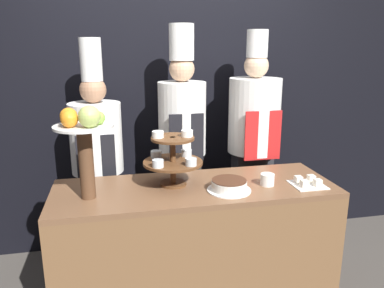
{
  "coord_description": "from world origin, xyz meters",
  "views": [
    {
      "loc": [
        -0.48,
        -1.86,
        1.74
      ],
      "look_at": [
        0.0,
        0.41,
        1.13
      ],
      "focal_mm": 35.0,
      "sensor_mm": 36.0,
      "label": 1
    }
  ],
  "objects_px": {
    "chef_left": "(97,156)",
    "chef_center_left": "(182,139)",
    "cake_round": "(229,186)",
    "fruit_pedestal": "(84,135)",
    "chef_center_right": "(253,138)",
    "cup_white": "(267,180)",
    "tiered_stand": "(173,156)",
    "cake_square_tray": "(308,183)"
  },
  "relations": [
    {
      "from": "cake_round",
      "to": "cake_square_tray",
      "type": "height_order",
      "value": "cake_round"
    },
    {
      "from": "cup_white",
      "to": "chef_left",
      "type": "relative_size",
      "value": 0.05
    },
    {
      "from": "chef_left",
      "to": "cake_round",
      "type": "bearing_deg",
      "value": -42.02
    },
    {
      "from": "chef_center_left",
      "to": "chef_center_right",
      "type": "relative_size",
      "value": 1.02
    },
    {
      "from": "chef_center_right",
      "to": "fruit_pedestal",
      "type": "bearing_deg",
      "value": -152.14
    },
    {
      "from": "cup_white",
      "to": "tiered_stand",
      "type": "bearing_deg",
      "value": 167.35
    },
    {
      "from": "tiered_stand",
      "to": "cup_white",
      "type": "bearing_deg",
      "value": -12.65
    },
    {
      "from": "fruit_pedestal",
      "to": "chef_center_right",
      "type": "bearing_deg",
      "value": 27.86
    },
    {
      "from": "fruit_pedestal",
      "to": "chef_left",
      "type": "bearing_deg",
      "value": 87.32
    },
    {
      "from": "fruit_pedestal",
      "to": "chef_center_left",
      "type": "distance_m",
      "value": 0.98
    },
    {
      "from": "fruit_pedestal",
      "to": "cake_square_tray",
      "type": "distance_m",
      "value": 1.4
    },
    {
      "from": "chef_left",
      "to": "chef_center_left",
      "type": "bearing_deg",
      "value": 0.0
    },
    {
      "from": "chef_left",
      "to": "cake_square_tray",
      "type": "bearing_deg",
      "value": -29.2
    },
    {
      "from": "cake_round",
      "to": "chef_left",
      "type": "height_order",
      "value": "chef_left"
    },
    {
      "from": "tiered_stand",
      "to": "chef_center_right",
      "type": "bearing_deg",
      "value": 36.44
    },
    {
      "from": "chef_center_right",
      "to": "cake_round",
      "type": "bearing_deg",
      "value": -120.74
    },
    {
      "from": "cake_round",
      "to": "cup_white",
      "type": "xyz_separation_m",
      "value": [
        0.27,
        0.04,
        0.0
      ]
    },
    {
      "from": "fruit_pedestal",
      "to": "cake_square_tray",
      "type": "bearing_deg",
      "value": -2.97
    },
    {
      "from": "cake_round",
      "to": "chef_center_right",
      "type": "distance_m",
      "value": 0.85
    },
    {
      "from": "cake_square_tray",
      "to": "chef_left",
      "type": "distance_m",
      "value": 1.51
    },
    {
      "from": "cake_round",
      "to": "cup_white",
      "type": "distance_m",
      "value": 0.27
    },
    {
      "from": "chef_left",
      "to": "chef_center_left",
      "type": "height_order",
      "value": "chef_center_left"
    },
    {
      "from": "cake_square_tray",
      "to": "chef_center_right",
      "type": "xyz_separation_m",
      "value": [
        -0.09,
        0.74,
        0.12
      ]
    },
    {
      "from": "fruit_pedestal",
      "to": "chef_center_left",
      "type": "height_order",
      "value": "chef_center_left"
    },
    {
      "from": "tiered_stand",
      "to": "cake_square_tray",
      "type": "distance_m",
      "value": 0.87
    },
    {
      "from": "tiered_stand",
      "to": "cake_square_tray",
      "type": "relative_size",
      "value": 1.87
    },
    {
      "from": "chef_center_left",
      "to": "chef_center_right",
      "type": "bearing_deg",
      "value": -0.01
    },
    {
      "from": "cake_round",
      "to": "chef_center_left",
      "type": "distance_m",
      "value": 0.75
    },
    {
      "from": "chef_center_left",
      "to": "cake_round",
      "type": "bearing_deg",
      "value": -77.89
    },
    {
      "from": "tiered_stand",
      "to": "chef_left",
      "type": "relative_size",
      "value": 0.21
    },
    {
      "from": "tiered_stand",
      "to": "cake_square_tray",
      "type": "height_order",
      "value": "tiered_stand"
    },
    {
      "from": "cup_white",
      "to": "cake_square_tray",
      "type": "distance_m",
      "value": 0.26
    },
    {
      "from": "tiered_stand",
      "to": "fruit_pedestal",
      "type": "xyz_separation_m",
      "value": [
        -0.52,
        -0.12,
        0.19
      ]
    },
    {
      "from": "fruit_pedestal",
      "to": "chef_center_right",
      "type": "distance_m",
      "value": 1.45
    },
    {
      "from": "chef_center_left",
      "to": "chef_center_right",
      "type": "xyz_separation_m",
      "value": [
        0.59,
        -0.0,
        -0.02
      ]
    },
    {
      "from": "tiered_stand",
      "to": "fruit_pedestal",
      "type": "relative_size",
      "value": 0.68
    },
    {
      "from": "fruit_pedestal",
      "to": "chef_center_right",
      "type": "height_order",
      "value": "chef_center_right"
    },
    {
      "from": "chef_center_left",
      "to": "cup_white",
      "type": "bearing_deg",
      "value": -58.33
    },
    {
      "from": "cake_round",
      "to": "cup_white",
      "type": "relative_size",
      "value": 3.06
    },
    {
      "from": "tiered_stand",
      "to": "chef_left",
      "type": "xyz_separation_m",
      "value": [
        -0.49,
        0.55,
        -0.13
      ]
    },
    {
      "from": "cake_round",
      "to": "chef_left",
      "type": "xyz_separation_m",
      "value": [
        -0.8,
        0.72,
        0.02
      ]
    },
    {
      "from": "cake_round",
      "to": "cake_square_tray",
      "type": "xyz_separation_m",
      "value": [
        0.52,
        -0.01,
        -0.02
      ]
    }
  ]
}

